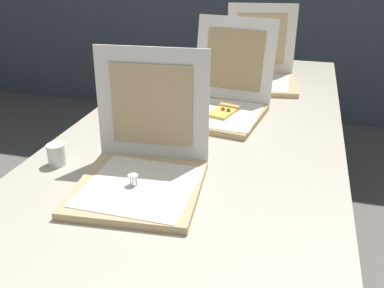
{
  "coord_description": "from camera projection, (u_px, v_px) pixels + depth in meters",
  "views": [
    {
      "loc": [
        0.33,
        -0.64,
        1.35
      ],
      "look_at": [
        0.02,
        0.48,
        0.8
      ],
      "focal_mm": 39.45,
      "sensor_mm": 36.0,
      "label": 1
    }
  ],
  "objects": [
    {
      "name": "cup_white_near_left",
      "position": [
        57.0,
        154.0,
        1.28
      ],
      "size": [
        0.06,
        0.06,
        0.07
      ],
      "primitive_type": "cylinder",
      "color": "white",
      "rests_on": "table"
    },
    {
      "name": "pizza_box_middle",
      "position": [
        221.0,
        102.0,
        1.66
      ],
      "size": [
        0.39,
        0.45,
        0.35
      ],
      "rotation": [
        0.0,
        0.0,
        -0.15
      ],
      "color": "tan",
      "rests_on": "table"
    },
    {
      "name": "pizza_box_front",
      "position": [
        142.0,
        168.0,
        1.17
      ],
      "size": [
        0.37,
        0.38,
        0.36
      ],
      "rotation": [
        0.0,
        0.0,
        0.09
      ],
      "color": "tan",
      "rests_on": "table"
    },
    {
      "name": "cup_white_mid",
      "position": [
        126.0,
        118.0,
        1.56
      ],
      "size": [
        0.06,
        0.06,
        0.07
      ],
      "primitive_type": "cylinder",
      "color": "white",
      "rests_on": "table"
    },
    {
      "name": "pizza_box_back",
      "position": [
        260.0,
        73.0,
        2.03
      ],
      "size": [
        0.38,
        0.39,
        0.36
      ],
      "rotation": [
        0.0,
        0.0,
        0.15
      ],
      "color": "tan",
      "rests_on": "table"
    },
    {
      "name": "table",
      "position": [
        200.0,
        148.0,
        1.49
      ],
      "size": [
        0.97,
        2.41,
        0.74
      ],
      "color": "#BCB29E",
      "rests_on": "ground"
    }
  ]
}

